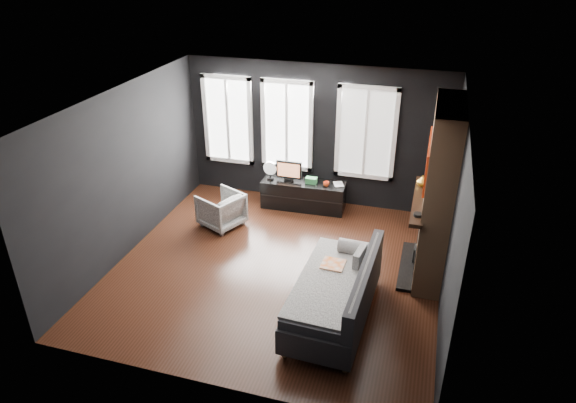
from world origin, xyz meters
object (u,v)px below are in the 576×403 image
(media_console, at_px, (304,195))
(mantel_vase, at_px, (422,181))
(sofa, at_px, (334,290))
(mug, at_px, (326,183))
(monitor, at_px, (289,170))
(book, at_px, (334,179))
(armchair, at_px, (221,208))

(media_console, distance_m, mantel_vase, 2.62)
(mantel_vase, bearing_deg, sofa, -116.00)
(mantel_vase, bearing_deg, mug, 150.15)
(monitor, xyz_separation_m, mug, (0.73, -0.04, -0.17))
(book, bearing_deg, armchair, -148.78)
(armchair, distance_m, book, 2.16)
(armchair, height_order, book, book)
(armchair, height_order, monitor, monitor)
(media_console, relative_size, book, 6.87)
(armchair, height_order, media_console, armchair)
(sofa, relative_size, book, 9.07)
(sofa, xyz_separation_m, mantel_vase, (0.95, 1.95, 0.86))
(sofa, xyz_separation_m, mug, (-0.77, 2.93, 0.15))
(mantel_vase, bearing_deg, book, 145.71)
(media_console, bearing_deg, mantel_vase, -27.82)
(armchair, relative_size, media_console, 0.44)
(monitor, bearing_deg, sofa, -62.84)
(armchair, relative_size, book, 3.01)
(sofa, distance_m, mantel_vase, 2.33)
(monitor, distance_m, mug, 0.75)
(media_console, relative_size, mantel_vase, 9.00)
(sofa, relative_size, mug, 18.61)
(mug, distance_m, book, 0.17)
(mug, bearing_deg, media_console, 171.75)
(armchair, height_order, mug, armchair)
(media_console, bearing_deg, armchair, -141.19)
(media_console, bearing_deg, sofa, -69.89)
(media_console, relative_size, monitor, 3.16)
(media_console, xyz_separation_m, book, (0.58, 0.03, 0.39))
(sofa, bearing_deg, media_console, 114.54)
(armchair, bearing_deg, mug, 145.58)
(mug, bearing_deg, monitor, 176.50)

